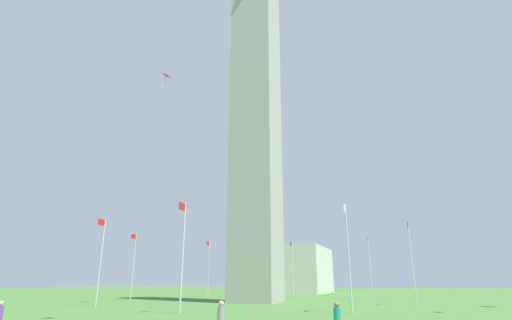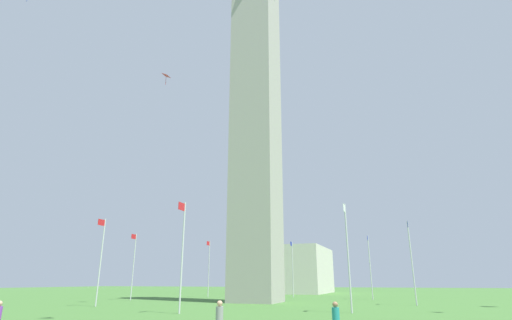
% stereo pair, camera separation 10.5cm
% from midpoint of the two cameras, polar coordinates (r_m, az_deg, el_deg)
% --- Properties ---
extents(ground_plane, '(260.00, 260.00, 0.00)m').
position_cam_midpoint_polar(ground_plane, '(49.73, -0.06, -20.09)').
color(ground_plane, '#3D6B2D').
extents(obelisk_monument, '(5.66, 5.66, 51.41)m').
position_cam_midpoint_polar(obelisk_monument, '(54.85, -0.06, 7.82)').
color(obelisk_monument, '#A8A399').
rests_on(obelisk_monument, ground).
extents(flagpole_n, '(1.12, 0.14, 8.85)m').
position_cam_midpoint_polar(flagpole_n, '(33.34, -10.75, -12.89)').
color(flagpole_n, silver).
rests_on(flagpole_n, ground).
extents(flagpole_ne, '(1.12, 0.14, 8.85)m').
position_cam_midpoint_polar(flagpole_ne, '(34.36, 13.21, -12.86)').
color(flagpole_ne, silver).
rests_on(flagpole_ne, ground).
extents(flagpole_e, '(1.12, 0.14, 8.85)m').
position_cam_midpoint_polar(flagpole_e, '(46.82, 21.69, -13.19)').
color(flagpole_e, silver).
rests_on(flagpole_e, ground).
extents(flagpole_se, '(1.12, 0.14, 8.85)m').
position_cam_midpoint_polar(flagpole_se, '(59.62, 16.22, -14.33)').
color(flagpole_se, silver).
rests_on(flagpole_se, ground).
extents(flagpole_s, '(1.12, 0.14, 8.85)m').
position_cam_midpoint_polar(flagpole_s, '(66.84, 5.27, -15.17)').
color(flagpole_s, silver).
rests_on(flagpole_s, ground).
extents(flagpole_sw, '(1.12, 0.14, 8.85)m').
position_cam_midpoint_polar(flagpole_sw, '(66.32, -6.99, -15.10)').
color(flagpole_sw, silver).
rests_on(flagpole_sw, ground).
extents(flagpole_w, '(1.12, 0.14, 8.85)m').
position_cam_midpoint_polar(flagpole_w, '(58.20, -17.52, -14.17)').
color(flagpole_w, silver).
rests_on(flagpole_w, ground).
extents(flagpole_nw, '(1.12, 0.14, 8.85)m').
position_cam_midpoint_polar(flagpole_nw, '(45.01, -21.79, -13.06)').
color(flagpole_nw, silver).
rests_on(flagpole_nw, ground).
extents(kite_red_diamond, '(0.90, 0.82, 1.47)m').
position_cam_midpoint_polar(kite_red_diamond, '(50.66, -13.03, 11.87)').
color(kite_red_diamond, red).
extents(distant_building, '(20.18, 14.50, 9.56)m').
position_cam_midpoint_polar(distant_building, '(89.87, 5.38, -15.72)').
color(distant_building, beige).
rests_on(distant_building, ground).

